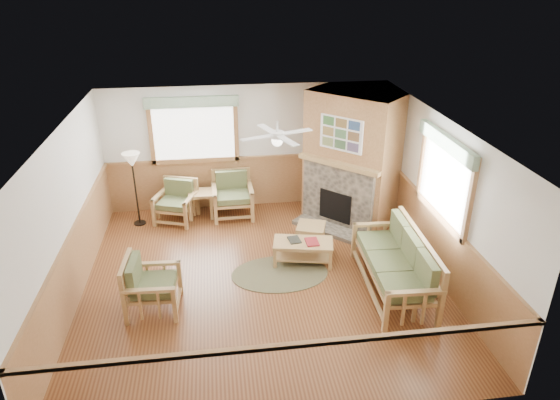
{
  "coord_description": "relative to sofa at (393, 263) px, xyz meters",
  "views": [
    {
      "loc": [
        -0.67,
        -7.16,
        4.89
      ],
      "look_at": [
        0.4,
        0.7,
        1.15
      ],
      "focal_mm": 32.0,
      "sensor_mm": 36.0,
      "label": 1
    }
  ],
  "objects": [
    {
      "name": "ceiling_fan",
      "position": [
        -1.79,
        0.87,
        2.16
      ],
      "size": [
        1.59,
        1.59,
        0.36
      ],
      "primitive_type": null,
      "rotation": [
        0.0,
        0.0,
        0.35
      ],
      "color": "white",
      "rests_on": "ceiling"
    },
    {
      "name": "wall_back",
      "position": [
        -2.09,
        3.57,
        0.85
      ],
      "size": [
        6.0,
        0.02,
        2.7
      ],
      "primitive_type": "cube",
      "color": "white",
      "rests_on": "floor"
    },
    {
      "name": "footstool",
      "position": [
        -1.06,
        1.56,
        -0.27
      ],
      "size": [
        0.65,
        0.65,
        0.45
      ],
      "primitive_type": null,
      "rotation": [
        0.0,
        0.0,
        -0.33
      ],
      "color": "tan",
      "rests_on": "floor"
    },
    {
      "name": "armchair_back_right",
      "position": [
        -2.46,
        3.07,
        -0.03
      ],
      "size": [
        0.84,
        0.84,
        0.93
      ],
      "primitive_type": null,
      "rotation": [
        0.0,
        0.0,
        0.02
      ],
      "color": "tan",
      "rests_on": "floor"
    },
    {
      "name": "braided_rug",
      "position": [
        -1.78,
        0.68,
        -0.49
      ],
      "size": [
        2.2,
        2.2,
        0.01
      ],
      "primitive_type": "cylinder",
      "rotation": [
        0.0,
        0.0,
        0.38
      ],
      "color": "brown",
      "rests_on": "floor"
    },
    {
      "name": "end_table_chairs",
      "position": [
        -3.14,
        3.12,
        -0.21
      ],
      "size": [
        0.51,
        0.49,
        0.57
      ],
      "primitive_type": null,
      "rotation": [
        0.0,
        0.0,
        0.01
      ],
      "color": "tan",
      "rests_on": "floor"
    },
    {
      "name": "floor_lamp_right",
      "position": [
        0.28,
        1.96,
        0.36
      ],
      "size": [
        0.51,
        0.51,
        1.71
      ],
      "primitive_type": null,
      "rotation": [
        0.0,
        0.0,
        0.38
      ],
      "color": "black",
      "rests_on": "floor"
    },
    {
      "name": "end_table_sofa",
      "position": [
        0.25,
        -0.7,
        -0.25
      ],
      "size": [
        0.47,
        0.46,
        0.5
      ],
      "primitive_type": null,
      "rotation": [
        0.0,
        0.0,
        -0.06
      ],
      "color": "tan",
      "rests_on": "floor"
    },
    {
      "name": "sofa",
      "position": [
        0.0,
        0.0,
        0.0
      ],
      "size": [
        2.2,
        0.98,
        0.99
      ],
      "primitive_type": null,
      "rotation": [
        0.0,
        0.0,
        -1.62
      ],
      "color": "tan",
      "rests_on": "floor"
    },
    {
      "name": "wall_right",
      "position": [
        0.91,
        0.57,
        0.85
      ],
      "size": [
        0.02,
        6.0,
        2.7
      ],
      "primitive_type": "cube",
      "color": "white",
      "rests_on": "floor"
    },
    {
      "name": "floor_lamp_left",
      "position": [
        -4.42,
        2.94,
        0.29
      ],
      "size": [
        0.47,
        0.47,
        1.57
      ],
      "primitive_type": null,
      "rotation": [
        0.0,
        0.0,
        -0.38
      ],
      "color": "black",
      "rests_on": "floor"
    },
    {
      "name": "book_dark",
      "position": [
        -1.46,
        1.08,
        -0.05
      ],
      "size": [
        0.23,
        0.29,
        0.03
      ],
      "primitive_type": "cube",
      "rotation": [
        0.0,
        0.0,
        0.13
      ],
      "color": "#262721",
      "rests_on": "coffee_table"
    },
    {
      "name": "ceiling",
      "position": [
        -2.09,
        0.57,
        2.2
      ],
      "size": [
        6.0,
        6.0,
        0.01
      ],
      "primitive_type": "cube",
      "color": "white",
      "rests_on": "floor"
    },
    {
      "name": "window_back",
      "position": [
        -3.19,
        3.53,
        2.03
      ],
      "size": [
        1.9,
        0.16,
        1.5
      ],
      "primitive_type": null,
      "color": "white",
      "rests_on": "wall_back"
    },
    {
      "name": "fireplace",
      "position": [
        -0.04,
        2.62,
        0.85
      ],
      "size": [
        3.11,
        3.11,
        2.7
      ],
      "primitive_type": null,
      "rotation": [
        0.0,
        0.0,
        -0.79
      ],
      "color": "#9D6C40",
      "rests_on": "floor"
    },
    {
      "name": "wainscot",
      "position": [
        -2.09,
        0.57,
        0.05
      ],
      "size": [
        6.0,
        6.0,
        1.1
      ],
      "primitive_type": null,
      "color": "#9D6C40",
      "rests_on": "floor"
    },
    {
      "name": "book_red",
      "position": [
        -1.16,
        0.96,
        -0.05
      ],
      "size": [
        0.23,
        0.3,
        0.03
      ],
      "primitive_type": "cube",
      "rotation": [
        0.0,
        0.0,
        0.02
      ],
      "color": "maroon",
      "rests_on": "coffee_table"
    },
    {
      "name": "coffee_table",
      "position": [
        -1.31,
        1.01,
        -0.29
      ],
      "size": [
        1.14,
        0.73,
        0.42
      ],
      "primitive_type": null,
      "rotation": [
        0.0,
        0.0,
        -0.2
      ],
      "color": "tan",
      "rests_on": "floor"
    },
    {
      "name": "window_right",
      "position": [
        0.87,
        0.37,
        2.03
      ],
      "size": [
        0.16,
        1.9,
        1.5
      ],
      "primitive_type": null,
      "color": "white",
      "rests_on": "wall_right"
    },
    {
      "name": "floor",
      "position": [
        -2.09,
        0.57,
        -0.5
      ],
      "size": [
        6.0,
        6.0,
        0.01
      ],
      "primitive_type": "cube",
      "color": "brown",
      "rests_on": "ground"
    },
    {
      "name": "armchair_left",
      "position": [
        -3.85,
        -0.01,
        -0.05
      ],
      "size": [
        0.84,
        0.84,
        0.89
      ],
      "primitive_type": null,
      "rotation": [
        0.0,
        0.0,
        1.51
      ],
      "color": "tan",
      "rests_on": "floor"
    },
    {
      "name": "wall_left",
      "position": [
        -5.09,
        0.57,
        0.85
      ],
      "size": [
        0.02,
        6.0,
        2.7
      ],
      "primitive_type": "cube",
      "color": "white",
      "rests_on": "floor"
    },
    {
      "name": "armchair_back_left",
      "position": [
        -3.66,
        2.98,
        -0.07
      ],
      "size": [
        0.97,
        0.97,
        0.85
      ],
      "primitive_type": null,
      "rotation": [
        0.0,
        0.0,
        -0.34
      ],
      "color": "tan",
      "rests_on": "floor"
    },
    {
      "name": "wall_front",
      "position": [
        -2.09,
        -2.43,
        0.85
      ],
      "size": [
        6.0,
        0.02,
        2.7
      ],
      "primitive_type": "cube",
      "color": "white",
      "rests_on": "floor"
    }
  ]
}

